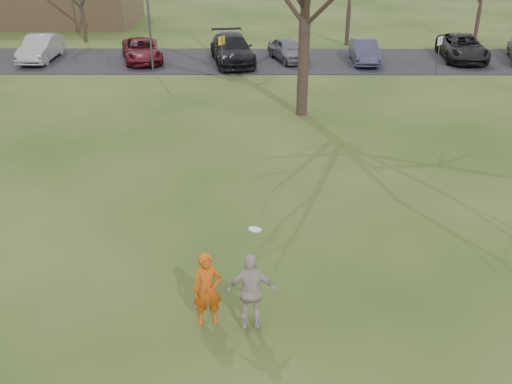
% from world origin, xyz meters
% --- Properties ---
extents(ground, '(120.00, 120.00, 0.00)m').
position_xyz_m(ground, '(0.00, 0.00, 0.00)').
color(ground, '#1E380F').
rests_on(ground, ground).
extents(parking_strip, '(62.00, 6.50, 0.04)m').
position_xyz_m(parking_strip, '(0.00, 25.00, 0.02)').
color(parking_strip, black).
rests_on(parking_strip, ground).
extents(player_defender, '(0.72, 0.54, 1.80)m').
position_xyz_m(player_defender, '(-1.05, 0.36, 0.90)').
color(player_defender, '#CA4F10').
rests_on(player_defender, ground).
extents(car_1, '(1.62, 4.55, 1.50)m').
position_xyz_m(car_1, '(-13.16, 24.96, 0.79)').
color(car_1, '#98989D').
rests_on(car_1, parking_strip).
extents(car_2, '(3.32, 5.06, 1.29)m').
position_xyz_m(car_2, '(-7.01, 24.83, 0.69)').
color(car_2, '#5A1520').
rests_on(car_2, parking_strip).
extents(car_3, '(3.19, 5.83, 1.60)m').
position_xyz_m(car_3, '(-1.55, 24.47, 0.84)').
color(car_3, black).
rests_on(car_3, parking_strip).
extents(car_4, '(2.71, 4.15, 1.32)m').
position_xyz_m(car_4, '(1.81, 25.02, 0.70)').
color(car_4, slate).
rests_on(car_4, parking_strip).
extents(car_5, '(1.47, 4.04, 1.32)m').
position_xyz_m(car_5, '(6.35, 24.55, 0.70)').
color(car_5, '#34354E').
rests_on(car_5, parking_strip).
extents(car_6, '(2.82, 5.40, 1.45)m').
position_xyz_m(car_6, '(12.47, 25.39, 0.77)').
color(car_6, black).
rests_on(car_6, parking_strip).
extents(catching_play, '(1.09, 0.49, 2.45)m').
position_xyz_m(catching_play, '(-0.07, 0.10, 1.04)').
color(catching_play, '#B6A8A3').
rests_on(catching_play, ground).
extents(sign_yellow, '(0.35, 0.35, 2.08)m').
position_xyz_m(sign_yellow, '(-2.00, 22.00, 1.45)').
color(sign_yellow, '#47474C').
rests_on(sign_yellow, ground).
extents(sign_white, '(0.35, 0.35, 2.08)m').
position_xyz_m(sign_white, '(10.00, 22.00, 1.45)').
color(sign_white, '#47474C').
rests_on(sign_white, ground).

